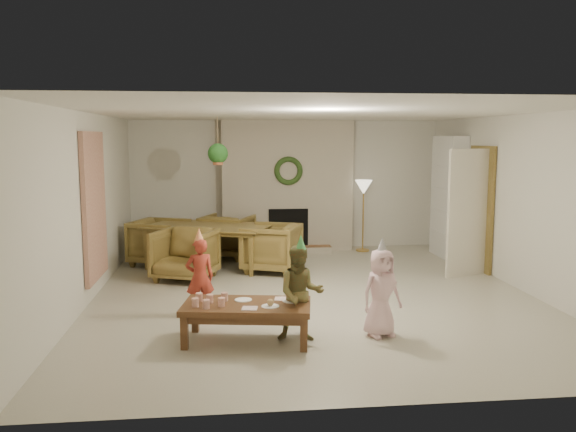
{
  "coord_description": "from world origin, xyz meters",
  "views": [
    {
      "loc": [
        -1.2,
        -7.9,
        2.16
      ],
      "look_at": [
        -0.3,
        0.4,
        1.05
      ],
      "focal_mm": 36.56,
      "sensor_mm": 36.0,
      "label": 1
    }
  ],
  "objects": [
    {
      "name": "floor",
      "position": [
        0.0,
        0.0,
        0.0
      ],
      "size": [
        7.0,
        7.0,
        0.0
      ],
      "primitive_type": "plane",
      "color": "#B7B29E",
      "rests_on": "ground"
    },
    {
      "name": "ceiling",
      "position": [
        0.0,
        0.0,
        2.5
      ],
      "size": [
        7.0,
        7.0,
        0.0
      ],
      "primitive_type": "plane",
      "rotation": [
        3.14,
        0.0,
        0.0
      ],
      "color": "white",
      "rests_on": "wall_back"
    },
    {
      "name": "wall_back",
      "position": [
        0.0,
        3.5,
        1.25
      ],
      "size": [
        7.0,
        0.0,
        7.0
      ],
      "primitive_type": "plane",
      "rotation": [
        1.57,
        0.0,
        0.0
      ],
      "color": "silver",
      "rests_on": "floor"
    },
    {
      "name": "wall_front",
      "position": [
        0.0,
        -3.5,
        1.25
      ],
      "size": [
        7.0,
        0.0,
        7.0
      ],
      "primitive_type": "plane",
      "rotation": [
        -1.57,
        0.0,
        0.0
      ],
      "color": "silver",
      "rests_on": "floor"
    },
    {
      "name": "wall_left",
      "position": [
        -3.0,
        0.0,
        1.25
      ],
      "size": [
        0.0,
        7.0,
        7.0
      ],
      "primitive_type": "plane",
      "rotation": [
        1.57,
        0.0,
        1.57
      ],
      "color": "silver",
      "rests_on": "floor"
    },
    {
      "name": "wall_right",
      "position": [
        3.0,
        0.0,
        1.25
      ],
      "size": [
        0.0,
        7.0,
        7.0
      ],
      "primitive_type": "plane",
      "rotation": [
        1.57,
        0.0,
        -1.57
      ],
      "color": "silver",
      "rests_on": "floor"
    },
    {
      "name": "fireplace_mass",
      "position": [
        0.0,
        3.3,
        1.25
      ],
      "size": [
        2.5,
        0.4,
        2.5
      ],
      "primitive_type": "cube",
      "color": "#502315",
      "rests_on": "floor"
    },
    {
      "name": "fireplace_hearth",
      "position": [
        0.0,
        2.95,
        0.06
      ],
      "size": [
        1.6,
        0.3,
        0.12
      ],
      "primitive_type": "cube",
      "color": "brown",
      "rests_on": "floor"
    },
    {
      "name": "fireplace_firebox",
      "position": [
        0.0,
        3.12,
        0.45
      ],
      "size": [
        0.75,
        0.12,
        0.75
      ],
      "primitive_type": "cube",
      "color": "black",
      "rests_on": "floor"
    },
    {
      "name": "fireplace_wreath",
      "position": [
        0.0,
        3.07,
        1.55
      ],
      "size": [
        0.54,
        0.1,
        0.54
      ],
      "primitive_type": "torus",
      "rotation": [
        1.57,
        0.0,
        0.0
      ],
      "color": "#224018",
      "rests_on": "fireplace_mass"
    },
    {
      "name": "floor_lamp_base",
      "position": [
        1.43,
        3.0,
        0.01
      ],
      "size": [
        0.26,
        0.26,
        0.03
      ],
      "primitive_type": "cylinder",
      "color": "gold",
      "rests_on": "floor"
    },
    {
      "name": "floor_lamp_post",
      "position": [
        1.43,
        3.0,
        0.64
      ],
      "size": [
        0.03,
        0.03,
        1.23
      ],
      "primitive_type": "cylinder",
      "color": "gold",
      "rests_on": "floor"
    },
    {
      "name": "floor_lamp_shade",
      "position": [
        1.43,
        3.0,
        1.23
      ],
      "size": [
        0.33,
        0.33,
        0.27
      ],
      "primitive_type": "cone",
      "rotation": [
        3.14,
        0.0,
        0.0
      ],
      "color": "beige",
      "rests_on": "floor_lamp_post"
    },
    {
      "name": "bookshelf_carcass",
      "position": [
        2.84,
        2.3,
        1.1
      ],
      "size": [
        0.3,
        1.0,
        2.2
      ],
      "primitive_type": "cube",
      "color": "white",
      "rests_on": "floor"
    },
    {
      "name": "bookshelf_shelf_a",
      "position": [
        2.82,
        2.3,
        0.45
      ],
      "size": [
        0.3,
        0.92,
        0.03
      ],
      "primitive_type": "cube",
      "color": "white",
      "rests_on": "bookshelf_carcass"
    },
    {
      "name": "bookshelf_shelf_b",
      "position": [
        2.82,
        2.3,
        0.85
      ],
      "size": [
        0.3,
        0.92,
        0.03
      ],
      "primitive_type": "cube",
      "color": "white",
      "rests_on": "bookshelf_carcass"
    },
    {
      "name": "bookshelf_shelf_c",
      "position": [
        2.82,
        2.3,
        1.25
      ],
      "size": [
        0.3,
        0.92,
        0.03
      ],
      "primitive_type": "cube",
      "color": "white",
      "rests_on": "bookshelf_carcass"
    },
    {
      "name": "bookshelf_shelf_d",
      "position": [
        2.82,
        2.3,
        1.65
      ],
      "size": [
        0.3,
        0.92,
        0.03
      ],
      "primitive_type": "cube",
      "color": "white",
      "rests_on": "bookshelf_carcass"
    },
    {
      "name": "books_row_lower",
      "position": [
        2.8,
        2.15,
        0.59
      ],
      "size": [
        0.2,
        0.4,
        0.24
      ],
      "primitive_type": "cube",
      "color": "#A61E21",
      "rests_on": "bookshelf_shelf_a"
    },
    {
      "name": "books_row_mid",
      "position": [
        2.8,
        2.35,
        0.99
      ],
      "size": [
        0.2,
        0.44,
        0.24
      ],
      "primitive_type": "cube",
      "color": "navy",
      "rests_on": "bookshelf_shelf_b"
    },
    {
      "name": "books_row_upper",
      "position": [
        2.8,
        2.2,
        1.38
      ],
      "size": [
        0.2,
        0.36,
        0.22
      ],
      "primitive_type": "cube",
      "color": "#A79E23",
      "rests_on": "bookshelf_shelf_c"
    },
    {
      "name": "door_frame",
      "position": [
        2.96,
        1.2,
        1.02
      ],
      "size": [
        0.05,
        0.86,
        2.04
      ],
      "primitive_type": "cube",
      "color": "olive",
      "rests_on": "floor"
    },
    {
      "name": "door_leaf",
      "position": [
        2.58,
        0.82,
        1.0
      ],
      "size": [
        0.77,
        0.32,
        2.0
      ],
      "primitive_type": "cube",
      "rotation": [
        0.0,
        0.0,
        -1.22
      ],
      "color": "beige",
      "rests_on": "floor"
    },
    {
      "name": "curtain_panel",
      "position": [
        -2.96,
        0.2,
        1.25
      ],
      "size": [
        0.06,
        1.2,
        2.0
      ],
      "primitive_type": "cube",
      "color": "#D2AE94",
      "rests_on": "wall_left"
    },
    {
      "name": "dining_table",
      "position": [
        -1.49,
        1.85,
        0.36
      ],
      "size": [
        2.3,
        1.8,
        0.71
      ],
      "primitive_type": "imported",
      "rotation": [
        0.0,
        0.0,
        -0.38
      ],
      "color": "olive",
      "rests_on": "floor"
    },
    {
      "name": "dining_chair_near",
      "position": [
        -1.82,
        1.02,
        0.39
      ],
      "size": [
        1.1,
        1.11,
        0.79
      ],
      "primitive_type": "imported",
      "rotation": [
        0.0,
        0.0,
        -0.38
      ],
      "color": "olive",
      "rests_on": "floor"
    },
    {
      "name": "dining_chair_far",
      "position": [
        -1.17,
        2.68,
        0.39
      ],
      "size": [
        1.1,
        1.11,
        0.79
      ],
      "primitive_type": "imported",
      "rotation": [
        0.0,
        0.0,
        2.76
      ],
      "color": "olive",
      "rests_on": "floor"
    },
    {
      "name": "dining_chair_left",
      "position": [
        -2.32,
        2.18,
        0.39
      ],
      "size": [
        1.11,
        1.1,
        0.79
      ],
      "primitive_type": "imported",
      "rotation": [
        0.0,
        0.0,
        1.19
      ],
      "color": "olive",
      "rests_on": "floor"
    },
    {
      "name": "dining_chair_right",
      "position": [
        -0.46,
        1.44,
        0.39
      ],
      "size": [
        1.11,
        1.1,
        0.79
      ],
      "primitive_type": "imported",
      "rotation": [
        0.0,
        0.0,
        -1.95
      ],
      "color": "olive",
      "rests_on": "floor"
    },
    {
      "name": "hanging_plant_cord",
      "position": [
        -1.3,
        1.5,
        2.15
      ],
      "size": [
        0.01,
        0.01,
        0.7
      ],
      "primitive_type": "cylinder",
      "color": "tan",
      "rests_on": "ceiling"
    },
    {
      "name": "hanging_plant_pot",
      "position": [
        -1.3,
        1.5,
        1.8
      ],
      "size": [
        0.16,
        0.16,
        0.12
      ],
      "primitive_type": "cylinder",
      "color": "#AB5C37",
      "rests_on": "hanging_plant_cord"
    },
    {
      "name": "hanging_plant_foliage",
      "position": [
        -1.3,
        1.5,
        1.92
      ],
      "size": [
        0.32,
        0.32,
        0.32
      ],
      "primitive_type": "sphere",
      "color": "#1D541C",
      "rests_on": "hanging_plant_pot"
    },
    {
      "name": "coffee_table_top",
      "position": [
        -0.99,
        -1.84,
        0.39
      ],
      "size": [
        1.44,
        0.88,
        0.06
      ],
      "primitive_type": "cube",
      "rotation": [
        0.0,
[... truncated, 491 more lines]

